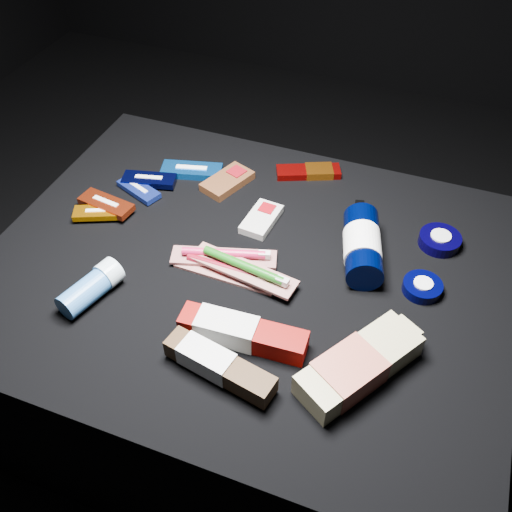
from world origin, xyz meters
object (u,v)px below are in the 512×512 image
(deodorant_stick, at_px, (92,287))
(lotion_bottle, at_px, (362,245))
(toothpaste_carton_red, at_px, (237,332))
(bodywash_bottle, at_px, (357,366))

(deodorant_stick, bearing_deg, lotion_bottle, 48.08)
(lotion_bottle, xyz_separation_m, deodorant_stick, (-0.42, -0.26, -0.01))
(lotion_bottle, height_order, toothpaste_carton_red, lotion_bottle)
(lotion_bottle, height_order, deodorant_stick, lotion_bottle)
(bodywash_bottle, xyz_separation_m, deodorant_stick, (-0.48, -0.00, 0.00))
(lotion_bottle, xyz_separation_m, toothpaste_carton_red, (-0.15, -0.26, -0.01))
(lotion_bottle, bearing_deg, deodorant_stick, -163.89)
(bodywash_bottle, distance_m, toothpaste_carton_red, 0.20)
(lotion_bottle, distance_m, deodorant_stick, 0.50)
(bodywash_bottle, relative_size, toothpaste_carton_red, 1.03)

